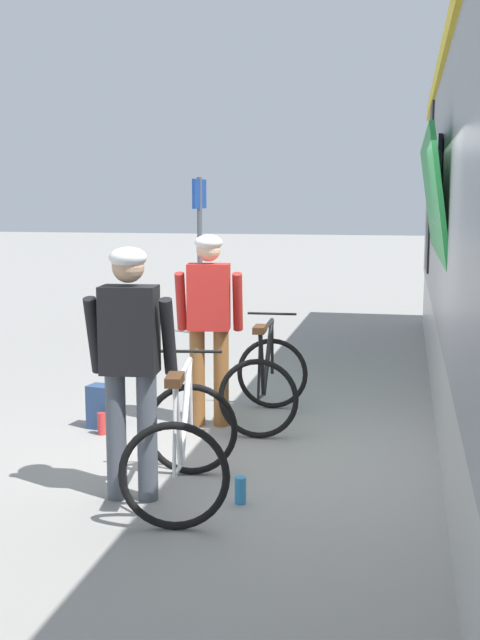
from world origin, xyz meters
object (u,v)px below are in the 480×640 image
bicycle_near_black (266,381)px  water_bottle_near_the_bikes (240,490)px  cyclist_far_in_dark (130,351)px  backpack_on_platform (104,407)px  bicycle_far_white (183,444)px  platform_sign_post (200,229)px  cyclist_near_in_red (209,313)px  water_bottle_by_the_backpack (102,424)px

bicycle_near_black → water_bottle_near_the_bikes: size_ratio=5.86×
cyclist_far_in_dark → backpack_on_platform: cyclist_far_in_dark is taller
cyclist_far_in_dark → water_bottle_near_the_bikes: bearing=5.1°
backpack_on_platform → water_bottle_near_the_bikes: (1.59, -1.52, -0.11)m
bicycle_far_white → platform_sign_post: (-1.62, 6.66, 1.22)m
bicycle_far_white → platform_sign_post: size_ratio=0.49×
cyclist_near_in_red → water_bottle_near_the_bikes: (0.67, -1.81, -0.96)m
water_bottle_near_the_bikes → water_bottle_by_the_backpack: (-1.54, 1.32, 0.00)m
bicycle_near_black → bicycle_far_white: 2.04m
platform_sign_post → bicycle_near_black: bearing=-68.3°
water_bottle_near_the_bikes → water_bottle_by_the_backpack: size_ratio=0.95×
bicycle_near_black → water_bottle_near_the_bikes: bearing=-84.9°
bicycle_near_black → cyclist_far_in_dark: bearing=-105.5°
cyclist_far_in_dark → bicycle_far_white: 0.74m
cyclist_near_in_red → bicycle_far_white: 1.96m
cyclist_near_in_red → cyclist_far_in_dark: size_ratio=1.00×
platform_sign_post → bicycle_far_white: bearing=-76.3°
bicycle_near_black → water_bottle_by_the_backpack: bearing=-153.4°
cyclist_far_in_dark → water_bottle_by_the_backpack: size_ratio=8.90×
cyclist_far_in_dark → bicycle_far_white: size_ratio=1.50×
cyclist_near_in_red → cyclist_far_in_dark: (-0.08, -1.88, 0.00)m
cyclist_far_in_dark → bicycle_near_black: 2.25m
backpack_on_platform → platform_sign_post: 5.33m
bicycle_near_black → water_bottle_by_the_backpack: (-1.36, -0.68, -0.30)m
cyclist_far_in_dark → bicycle_near_black: bearing=74.5°
bicycle_near_black → water_bottle_near_the_bikes: (0.18, -2.00, -0.31)m
cyclist_near_in_red → bicycle_far_white: (0.27, -1.83, -0.65)m
cyclist_near_in_red → platform_sign_post: bearing=105.6°
backpack_on_platform → water_bottle_near_the_bikes: size_ratio=2.13×
bicycle_far_white → water_bottle_near_the_bikes: bearing=3.1°
cyclist_near_in_red → bicycle_near_black: 0.84m
backpack_on_platform → water_bottle_by_the_backpack: 0.22m
cyclist_near_in_red → bicycle_far_white: bearing=-81.6°
cyclist_far_in_dark → cyclist_near_in_red: bearing=87.4°
cyclist_near_in_red → water_bottle_near_the_bikes: cyclist_near_in_red is taller
cyclist_far_in_dark → water_bottle_by_the_backpack: 1.86m
water_bottle_near_the_bikes → cyclist_far_in_dark: bearing=-174.9°
bicycle_far_white → backpack_on_platform: size_ratio=2.93×
cyclist_near_in_red → backpack_on_platform: size_ratio=4.40×
cyclist_far_in_dark → backpack_on_platform: 1.98m
water_bottle_near_the_bikes → platform_sign_post: 7.10m
cyclist_near_in_red → water_bottle_near_the_bikes: 2.16m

